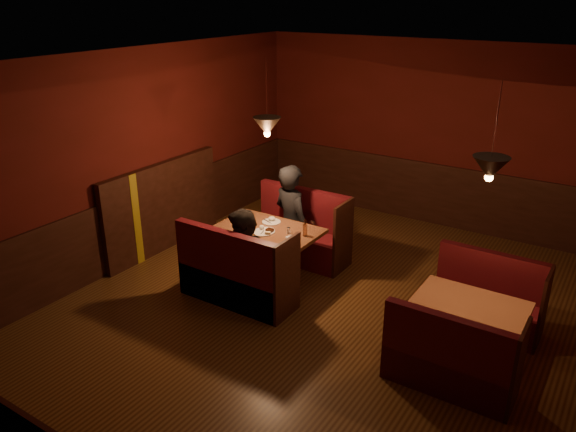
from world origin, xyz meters
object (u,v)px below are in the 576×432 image
Objects in this scene: main_bench_far at (301,237)px; main_table at (270,240)px; main_bench_near at (235,279)px; second_table at (469,316)px; second_bench_far at (487,304)px; diner_a at (292,202)px; diner_b at (244,244)px; second_bench_near at (449,366)px.

main_table is at bearing -91.13° from main_bench_far.
main_bench_near reaches higher than second_table.
main_bench_far is 2.72m from second_bench_far.
diner_a reaches higher than main_bench_near.
diner_a is 1.26m from diner_b.
main_table is 0.79m from main_bench_near.
second_bench_near is (2.70, -1.70, -0.04)m from main_bench_far.
second_bench_far is at bearing 22.72° from main_bench_near.
main_bench_far and main_bench_near have the same top height.
main_bench_near is at bearing -88.87° from main_table.
second_bench_far is 1.32m from second_bench_near.
main_bench_near is 1.47m from diner_a.
second_table is (2.67, -1.04, 0.15)m from main_bench_far.
main_bench_far is at bearing 102.79° from diner_b.
main_table is 2.70m from second_table.
second_table is at bearing 9.93° from main_bench_near.
diner_a reaches higher than second_bench_far.
second_table is 0.90× the size of second_bench_near.
second_bench_far is (0.03, 0.66, -0.18)m from second_table.
main_table reaches higher than second_table.
main_table is at bearing 173.90° from second_table.
second_table is 0.63× the size of diner_a.
main_bench_far is 0.96× the size of diner_b.
diner_a is at bearing 161.94° from second_table.
main_table is 1.09× the size of second_bench_near.
main_bench_far reaches higher than main_table.
diner_b is at bearing 60.10° from main_bench_near.
diner_a is (-2.76, 1.55, 0.60)m from second_bench_near.
diner_b is at bearing 115.20° from diner_a.
second_table is at bearing -92.20° from second_bench_far.
main_table reaches higher than second_bench_far.
main_bench_near is at bearing -109.79° from diner_b.
second_bench_near is at bearing 3.44° from diner_b.
main_bench_near is 1.20× the size of second_bench_far.
second_bench_near is 0.80× the size of diner_b.
main_bench_far is 1.51m from main_bench_near.
main_table is at bearing 160.72° from second_bench_near.
second_bench_far is 2.86m from diner_b.
diner_a is at bearing 94.40° from main_table.
diner_a is (-0.05, 0.60, 0.33)m from main_table.
second_bench_near is at bearing -32.28° from main_bench_far.
main_bench_far is 1.32× the size of second_table.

